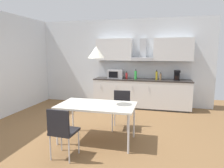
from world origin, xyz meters
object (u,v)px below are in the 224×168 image
object	(u,v)px
bottle_green	(136,75)
pendant_lamp	(96,52)
coffee_maker	(177,75)
bottle_red	(127,76)
microwave	(116,74)
bottle_brown	(161,77)
dining_table	(97,107)
chair_near_left	(62,128)
chair_far_right	(121,106)
bottle_yellow	(157,75)

from	to	relation	value
bottle_green	pendant_lamp	bearing A→B (deg)	-99.05
coffee_maker	bottle_red	bearing A→B (deg)	-179.04
microwave	bottle_brown	world-z (taller)	microwave
bottle_brown	pendant_lamp	bearing A→B (deg)	-113.99
microwave	bottle_red	size ratio (longest dim) A/B	2.09
dining_table	pendant_lamp	xyz separation A→B (m)	(0.00, -0.00, 1.05)
chair_near_left	bottle_green	bearing A→B (deg)	77.51
coffee_maker	bottle_brown	world-z (taller)	coffee_maker
bottle_green	chair_far_right	distance (m)	1.90
chair_near_left	pendant_lamp	size ratio (longest dim) A/B	2.72
chair_far_right	chair_near_left	bearing A→B (deg)	-112.79
bottle_brown	chair_near_left	distance (m)	3.79
bottle_yellow	dining_table	size ratio (longest dim) A/B	0.20
bottle_red	chair_near_left	bearing A→B (deg)	-97.60
bottle_brown	pendant_lamp	world-z (taller)	pendant_lamp
bottle_yellow	dining_table	distance (m)	2.92
coffee_maker	bottle_green	size ratio (longest dim) A/B	0.94
coffee_maker	bottle_yellow	bearing A→B (deg)	178.49
bottle_yellow	chair_near_left	bearing A→B (deg)	-111.75
bottle_brown	chair_near_left	xyz separation A→B (m)	(-1.52, -3.44, -0.48)
dining_table	chair_far_right	world-z (taller)	chair_far_right
bottle_yellow	chair_far_right	xyz separation A→B (m)	(-0.73, -1.91, -0.51)
dining_table	bottle_yellow	bearing A→B (deg)	68.65
bottle_yellow	chair_far_right	bearing A→B (deg)	-110.86
pendant_lamp	bottle_green	bearing A→B (deg)	80.95
bottle_green	dining_table	size ratio (longest dim) A/B	0.21
microwave	bottle_green	distance (m)	0.65
bottle_red	bottle_yellow	xyz separation A→B (m)	(0.93, 0.04, 0.03)
coffee_maker	bottle_yellow	world-z (taller)	coffee_maker
coffee_maker	bottle_green	distance (m)	1.24
coffee_maker	chair_near_left	bearing A→B (deg)	-119.81
chair_near_left	bottle_brown	bearing A→B (deg)	66.22
bottle_red	chair_far_right	size ratio (longest dim) A/B	0.26
bottle_brown	bottle_yellow	world-z (taller)	bottle_yellow
coffee_maker	dining_table	bearing A→B (deg)	-121.65
bottle_yellow	pendant_lamp	world-z (taller)	pendant_lamp
bottle_red	dining_table	xyz separation A→B (m)	(-0.12, -2.66, -0.31)
dining_table	chair_far_right	distance (m)	0.88
microwave	bottle_brown	size ratio (longest dim) A/B	2.07
microwave	dining_table	distance (m)	2.69
coffee_maker	chair_far_right	bearing A→B (deg)	-125.05
microwave	bottle_green	size ratio (longest dim) A/B	1.50
pendant_lamp	bottle_brown	bearing A→B (deg)	66.01
dining_table	chair_far_right	xyz separation A→B (m)	(0.33, 0.80, -0.17)
coffee_maker	dining_table	distance (m)	3.18
bottle_brown	chair_far_right	size ratio (longest dim) A/B	0.27
chair_near_left	chair_far_right	distance (m)	1.73
bottle_red	bottle_brown	bearing A→B (deg)	-0.67
microwave	chair_near_left	bearing A→B (deg)	-91.77
bottle_brown	microwave	bearing A→B (deg)	179.52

